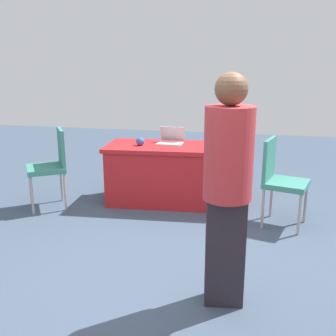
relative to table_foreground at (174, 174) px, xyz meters
The scene contains 8 objects.
ground_plane 1.91m from the table_foreground, 104.91° to the left, with size 14.40×14.40×0.00m, color #3D4C60.
table_foreground is the anchor object (origin of this frame).
chair_near_front 1.53m from the table_foreground, 19.58° to the left, with size 0.61×0.61×0.98m.
chair_tucked_right 1.37m from the table_foreground, 158.94° to the left, with size 0.54×0.54×0.96m.
person_attendee_browsing 2.32m from the table_foreground, 110.93° to the left, with size 0.38×0.38×1.68m.
laptop_silver 0.43m from the table_foreground, 56.29° to the right, with size 0.33×0.30×0.21m.
yarn_ball 0.60m from the table_foreground, 13.90° to the left, with size 0.10×0.10×0.10m, color #3F5999.
scissors_red 0.64m from the table_foreground, behind, with size 0.18×0.04×0.01m, color red.
Camera 1 is at (-0.48, 2.95, 1.73)m, focal length 42.19 mm.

